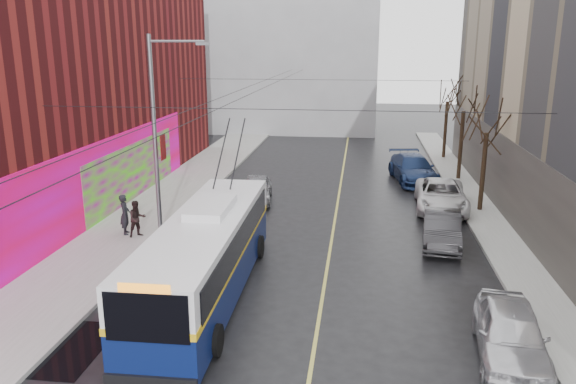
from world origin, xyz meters
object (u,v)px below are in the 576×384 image
tree_near (488,118)px  pedestrian_b (137,219)px  following_car (256,189)px  pedestrian_a (125,214)px  parked_car_b (442,229)px  trolleybus (206,255)px  tree_far (448,91)px  parked_car_d (413,169)px  streetlight_pole (158,133)px  tree_mid (465,99)px  parked_car_a (511,333)px  parked_car_c (441,196)px

tree_near → pedestrian_b: tree_near is taller
following_car → pedestrian_a: 8.25m
tree_near → pedestrian_b: 17.88m
parked_car_b → trolleybus: bearing=-138.4°
pedestrian_b → pedestrian_a: bearing=116.4°
tree_near → pedestrian_a: bearing=-160.0°
tree_near → tree_far: 14.00m
trolleybus → parked_car_b: trolleybus is taller
trolleybus → parked_car_d: (8.59, 18.03, -0.70)m
parked_car_d → streetlight_pole: bearing=-143.7°
parked_car_b → pedestrian_b: 13.57m
trolleybus → tree_far: bearing=64.9°
tree_near → parked_car_b: tree_near is taller
streetlight_pole → parked_car_d: (12.18, 12.35, -4.01)m
tree_near → tree_mid: bearing=90.0°
pedestrian_a → parked_car_b: bearing=-103.8°
tree_mid → following_car: size_ratio=1.59×
parked_car_b → parked_car_a: bearing=-79.6°
trolleybus → parked_car_c: 15.24m
streetlight_pole → following_car: size_ratio=2.14×
tree_far → following_car: tree_far is taller
parked_car_c → pedestrian_b: 15.66m
tree_mid → streetlight_pole: bearing=-139.3°
tree_far → following_car: 18.61m
tree_near → tree_far: (0.00, 14.00, 0.17)m
parked_car_c → pedestrian_b: (-14.21, -6.57, 0.21)m
pedestrian_a → pedestrian_b: (0.67, -0.26, -0.10)m
parked_car_a → following_car: (-10.05, 15.07, -0.06)m
parked_car_b → parked_car_d: bearing=97.4°
tree_near → parked_car_a: size_ratio=1.41×
tree_near → parked_car_a: (-2.00, -14.53, -4.20)m
trolleybus → parked_car_d: trolleybus is taller
tree_near → parked_car_d: tree_near is taller
following_car → pedestrian_b: (-4.16, -6.94, 0.27)m
trolleybus → parked_car_d: size_ratio=2.03×
tree_mid → parked_car_b: 13.44m
tree_mid → pedestrian_b: size_ratio=4.00×
parked_car_a → parked_car_c: 14.70m
tree_far → pedestrian_b: (-16.21, -20.41, -4.16)m
tree_mid → pedestrian_a: tree_mid is taller
streetlight_pole → tree_mid: streetlight_pole is taller
tree_near → trolleybus: (-11.54, -11.69, -3.44)m
streetlight_pole → parked_car_c: size_ratio=1.61×
following_car → tree_mid: bearing=21.1°
tree_mid → parked_car_b: (-2.69, -12.37, -4.52)m
tree_far → pedestrian_a: 26.60m
streetlight_pole → tree_near: bearing=21.6°
parked_car_c → pedestrian_a: bearing=-153.6°
trolleybus → pedestrian_a: size_ratio=6.30×
parked_car_a → parked_car_b: parked_car_a is taller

